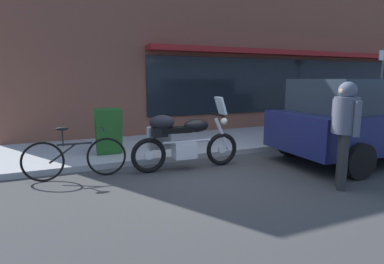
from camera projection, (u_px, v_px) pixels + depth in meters
ground_plane at (214, 175)px, 5.90m from camera, size 80.00×80.00×0.00m
storefront_building at (362, 46)px, 12.71m from camera, size 25.70×0.90×6.33m
touring_motorcycle at (180, 139)px, 6.19m from camera, size 2.22×0.73×1.42m
parked_bicycle at (75, 158)px, 5.64m from camera, size 1.78×0.48×0.94m
parked_minivan at (373, 118)px, 6.87m from camera, size 4.56×2.20×1.77m
pedestrian_walking at (345, 122)px, 5.01m from camera, size 0.41×0.56×1.73m
sandwich_board_sign at (109, 132)px, 6.91m from camera, size 0.55×0.43×1.01m
parking_sign_pole at (381, 83)px, 10.36m from camera, size 0.44×0.07×2.60m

